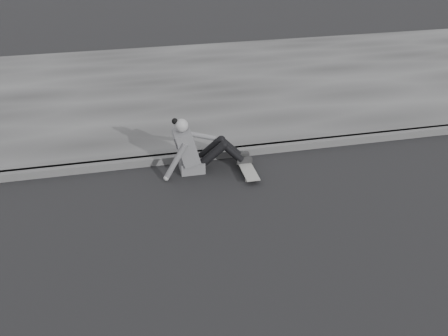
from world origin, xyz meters
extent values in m
cube|color=#484848|center=(0.00, 2.58, 0.06)|extent=(24.00, 0.16, 0.12)
cube|color=#3C3C3C|center=(0.00, 5.60, 0.06)|extent=(24.00, 6.00, 0.12)
cylinder|color=gray|center=(-2.53, 1.74, 0.03)|extent=(0.03, 0.05, 0.05)
cylinder|color=gray|center=(-2.38, 1.74, 0.03)|extent=(0.03, 0.05, 0.05)
cylinder|color=gray|center=(-2.53, 2.26, 0.03)|extent=(0.03, 0.05, 0.05)
cylinder|color=gray|center=(-2.38, 2.26, 0.03)|extent=(0.03, 0.05, 0.05)
cube|color=#2A2A2C|center=(-2.45, 1.74, 0.06)|extent=(0.16, 0.04, 0.03)
cube|color=#2A2A2C|center=(-2.45, 2.26, 0.06)|extent=(0.16, 0.04, 0.03)
cube|color=slate|center=(-2.45, 2.00, 0.08)|extent=(0.20, 0.78, 0.02)
cube|color=#545557|center=(-3.25, 2.25, 0.09)|extent=(0.36, 0.34, 0.18)
cube|color=#545557|center=(-3.32, 2.25, 0.43)|extent=(0.37, 0.40, 0.57)
cube|color=#545557|center=(-3.45, 2.25, 0.55)|extent=(0.14, 0.30, 0.20)
cylinder|color=gray|center=(-3.37, 2.25, 0.67)|extent=(0.09, 0.09, 0.08)
sphere|color=gray|center=(-3.38, 2.25, 0.76)|extent=(0.20, 0.20, 0.20)
sphere|color=black|center=(-3.47, 2.27, 0.83)|extent=(0.09, 0.09, 0.09)
cylinder|color=black|center=(-2.94, 2.16, 0.28)|extent=(0.43, 0.13, 0.39)
cylinder|color=black|center=(-2.94, 2.34, 0.28)|extent=(0.43, 0.13, 0.39)
cylinder|color=black|center=(-2.64, 2.16, 0.28)|extent=(0.35, 0.11, 0.36)
cylinder|color=black|center=(-2.64, 2.34, 0.28)|extent=(0.35, 0.11, 0.36)
sphere|color=black|center=(-2.77, 2.16, 0.42)|extent=(0.13, 0.13, 0.13)
sphere|color=black|center=(-2.77, 2.34, 0.42)|extent=(0.13, 0.13, 0.13)
cube|color=#242424|center=(-2.45, 2.16, 0.12)|extent=(0.24, 0.08, 0.07)
cube|color=#242424|center=(-2.45, 2.34, 0.12)|extent=(0.24, 0.08, 0.07)
cylinder|color=#545557|center=(-3.52, 2.04, 0.29)|extent=(0.38, 0.08, 0.58)
sphere|color=gray|center=(-3.67, 2.03, 0.04)|extent=(0.08, 0.08, 0.08)
cylinder|color=#545557|center=(-3.08, 2.41, 0.49)|extent=(0.48, 0.08, 0.21)
camera|label=1|loc=(-4.22, -4.29, 3.80)|focal=40.00mm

